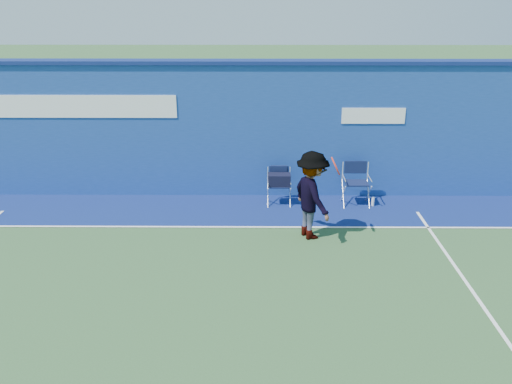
{
  "coord_description": "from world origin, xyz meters",
  "views": [
    {
      "loc": [
        1.09,
        -6.8,
        4.57
      ],
      "look_at": [
        1.02,
        2.6,
        1.0
      ],
      "focal_mm": 38.0,
      "sensor_mm": 36.0,
      "label": 1
    }
  ],
  "objects_px": {
    "directors_chair_left": "(279,189)",
    "directors_chair_right": "(356,192)",
    "water_bottle": "(373,202)",
    "tennis_player": "(312,195)"
  },
  "relations": [
    {
      "from": "directors_chair_right",
      "to": "water_bottle",
      "type": "relative_size",
      "value": 4.44
    },
    {
      "from": "directors_chair_left",
      "to": "directors_chair_right",
      "type": "bearing_deg",
      "value": 0.03
    },
    {
      "from": "directors_chair_right",
      "to": "water_bottle",
      "type": "height_order",
      "value": "directors_chair_right"
    },
    {
      "from": "directors_chair_left",
      "to": "directors_chair_right",
      "type": "distance_m",
      "value": 1.71
    },
    {
      "from": "directors_chair_right",
      "to": "tennis_player",
      "type": "distance_m",
      "value": 2.11
    },
    {
      "from": "tennis_player",
      "to": "directors_chair_left",
      "type": "bearing_deg",
      "value": 108.66
    },
    {
      "from": "water_bottle",
      "to": "directors_chair_right",
      "type": "bearing_deg",
      "value": 164.57
    },
    {
      "from": "water_bottle",
      "to": "directors_chair_left",
      "type": "bearing_deg",
      "value": 177.19
    },
    {
      "from": "directors_chair_right",
      "to": "tennis_player",
      "type": "height_order",
      "value": "tennis_player"
    },
    {
      "from": "directors_chair_left",
      "to": "water_bottle",
      "type": "bearing_deg",
      "value": -2.81
    }
  ]
}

